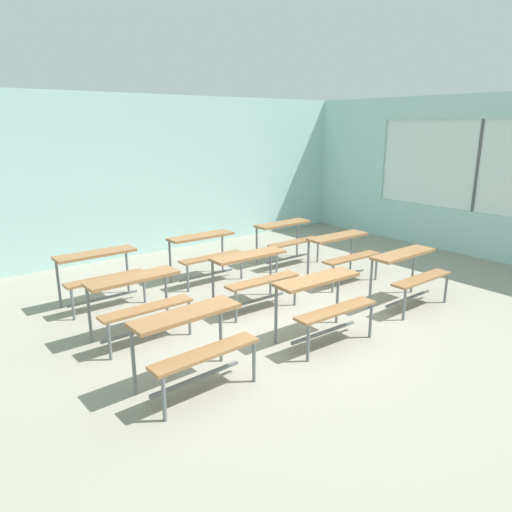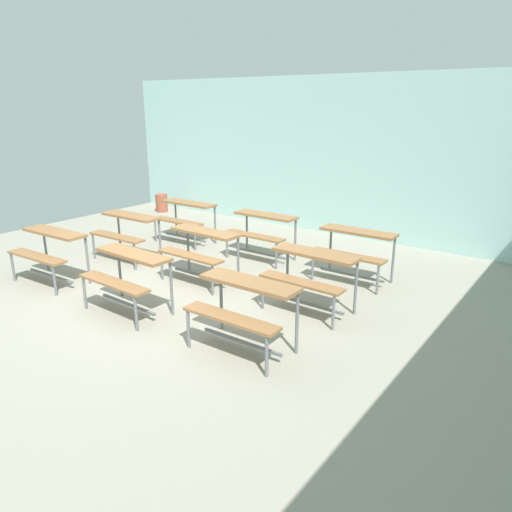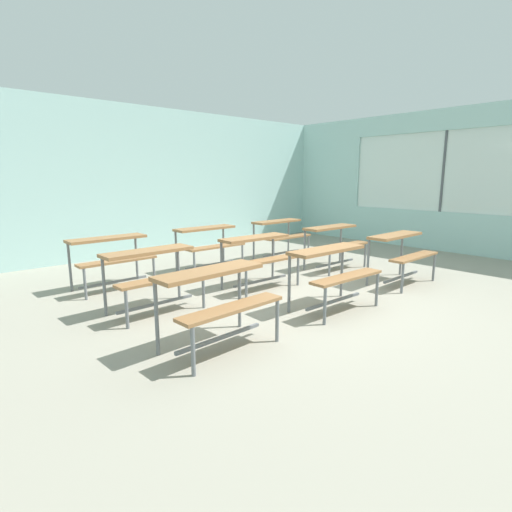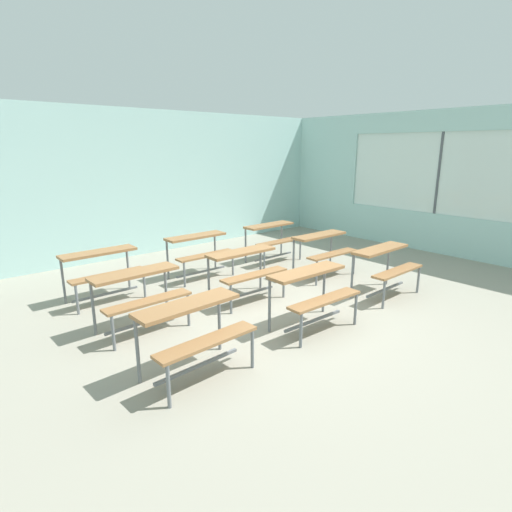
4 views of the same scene
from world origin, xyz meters
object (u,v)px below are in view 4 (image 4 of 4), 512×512
object	(u,v)px
desk_bench_r2c1	(199,246)
desk_bench_r2c2	(273,234)
desk_bench_r1c0	(139,287)
desk_bench_r1c2	(324,245)
desk_bench_r1c1	(246,264)
desk_bench_r0c2	(386,260)
desk_bench_r0c0	(194,323)
desk_bench_r0c1	(313,286)
desk_bench_r2c0	(102,264)

from	to	relation	value
desk_bench_r2c1	desk_bench_r2c2	xyz separation A→B (m)	(1.69, -0.07, 0.00)
desk_bench_r1c0	desk_bench_r1c2	world-z (taller)	same
desk_bench_r1c1	desk_bench_r0c2	bearing A→B (deg)	-34.58
desk_bench_r0c0	desk_bench_r2c2	xyz separation A→B (m)	(3.49, 2.62, 0.00)
desk_bench_r0c1	desk_bench_r0c2	bearing A→B (deg)	3.48
desk_bench_r0c1	desk_bench_r1c1	world-z (taller)	same
desk_bench_r2c0	desk_bench_r2c2	xyz separation A→B (m)	(3.41, -0.05, 0.00)
desk_bench_r1c2	desk_bench_r1c1	bearing A→B (deg)	-178.28
desk_bench_r0c1	desk_bench_r1c0	xyz separation A→B (m)	(-1.68, 1.36, 0.00)
desk_bench_r1c0	desk_bench_r1c1	xyz separation A→B (m)	(1.67, -0.04, 0.00)
desk_bench_r0c2	desk_bench_r1c1	xyz separation A→B (m)	(-1.75, 1.26, 0.00)
desk_bench_r2c1	desk_bench_r2c2	bearing A→B (deg)	-2.20
desk_bench_r2c0	desk_bench_r1c1	bearing A→B (deg)	-40.79
desk_bench_r0c1	desk_bench_r2c1	bearing A→B (deg)	89.83
desk_bench_r2c0	desk_bench_r2c1	distance (m)	1.72
desk_bench_r0c2	desk_bench_r1c2	bearing A→B (deg)	86.76
desk_bench_r0c2	desk_bench_r1c0	bearing A→B (deg)	158.32
desk_bench_r1c0	desk_bench_r1c1	world-z (taller)	same
desk_bench_r1c0	desk_bench_r2c1	distance (m)	2.21
desk_bench_r0c0	desk_bench_r2c1	world-z (taller)	same
desk_bench_r1c1	desk_bench_r2c1	xyz separation A→B (m)	(0.09, 1.39, 0.00)
desk_bench_r0c2	desk_bench_r0c1	bearing A→B (deg)	-178.88
desk_bench_r0c1	desk_bench_r0c2	xyz separation A→B (m)	(1.74, 0.06, 0.00)
desk_bench_r1c0	desk_bench_r2c2	xyz separation A→B (m)	(3.44, 1.28, 0.00)
desk_bench_r1c1	desk_bench_r2c0	world-z (taller)	same
desk_bench_r1c1	desk_bench_r2c0	xyz separation A→B (m)	(-1.63, 1.37, 0.00)
desk_bench_r1c0	desk_bench_r2c2	world-z (taller)	same
desk_bench_r2c0	desk_bench_r0c1	bearing A→B (deg)	-59.31
desk_bench_r0c0	desk_bench_r1c2	xyz separation A→B (m)	(3.52, 1.32, 0.00)
desk_bench_r0c0	desk_bench_r1c2	bearing A→B (deg)	18.15
desk_bench_r1c1	desk_bench_r2c2	xyz separation A→B (m)	(1.78, 1.32, 0.00)
desk_bench_r1c1	desk_bench_r1c0	bearing A→B (deg)	179.59
desk_bench_r1c2	desk_bench_r2c2	xyz separation A→B (m)	(-0.03, 1.30, 0.00)
desk_bench_r0c0	desk_bench_r2c0	size ratio (longest dim) A/B	1.02
desk_bench_r1c2	desk_bench_r2c0	size ratio (longest dim) A/B	1.00
desk_bench_r2c0	desk_bench_r2c1	bearing A→B (deg)	-0.08
desk_bench_r0c0	desk_bench_r0c1	distance (m)	1.73
desk_bench_r0c0	desk_bench_r1c1	distance (m)	2.15
desk_bench_r2c2	desk_bench_r2c0	bearing A→B (deg)	178.33
desk_bench_r0c1	desk_bench_r2c2	world-z (taller)	same
desk_bench_r2c1	desk_bench_r2c2	distance (m)	1.69
desk_bench_r2c2	desk_bench_r2c1	bearing A→B (deg)	176.81
desk_bench_r0c2	desk_bench_r2c1	xyz separation A→B (m)	(-1.66, 2.65, 0.00)
desk_bench_r1c2	desk_bench_r2c2	distance (m)	1.30
desk_bench_r0c2	desk_bench_r2c2	xyz separation A→B (m)	(0.02, 2.58, 0.00)
desk_bench_r1c2	desk_bench_r2c0	xyz separation A→B (m)	(-3.44, 1.35, 0.00)
desk_bench_r2c0	desk_bench_r1c0	bearing A→B (deg)	-92.19
desk_bench_r0c0	desk_bench_r2c1	distance (m)	3.24
desk_bench_r1c1	desk_bench_r2c2	bearing A→B (deg)	37.70
desk_bench_r0c0	desk_bench_r2c0	bearing A→B (deg)	85.77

